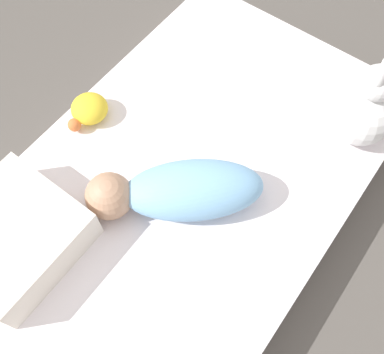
# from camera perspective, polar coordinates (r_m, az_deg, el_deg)

# --- Properties ---
(ground_plane) EXTENTS (12.00, 12.00, 0.00)m
(ground_plane) POSITION_cam_1_polar(r_m,az_deg,el_deg) (1.45, -0.16, -1.75)
(ground_plane) COLOR #514C47
(bed_mattress) EXTENTS (1.37, 0.89, 0.14)m
(bed_mattress) POSITION_cam_1_polar(r_m,az_deg,el_deg) (1.39, -0.17, -0.52)
(bed_mattress) COLOR white
(bed_mattress) RESTS_ON ground_plane
(swaddled_baby) EXTENTS (0.41, 0.44, 0.13)m
(swaddled_baby) POSITION_cam_1_polar(r_m,az_deg,el_deg) (1.23, -1.98, -1.79)
(swaddled_baby) COLOR #7FB7E5
(swaddled_baby) RESTS_ON bed_mattress
(pillow) EXTENTS (0.33, 0.31, 0.12)m
(pillow) POSITION_cam_1_polar(r_m,az_deg,el_deg) (1.27, -21.69, -7.06)
(pillow) COLOR white
(pillow) RESTS_ON bed_mattress
(bunny_plush) EXTENTS (0.20, 0.20, 0.34)m
(bunny_plush) POSITION_cam_1_polar(r_m,az_deg,el_deg) (1.40, 20.98, 8.14)
(bunny_plush) COLOR white
(bunny_plush) RESTS_ON bed_mattress
(turtle_plush) EXTENTS (0.15, 0.11, 0.07)m
(turtle_plush) POSITION_cam_1_polar(r_m,az_deg,el_deg) (1.44, -13.01, 8.34)
(turtle_plush) COLOR yellow
(turtle_plush) RESTS_ON bed_mattress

